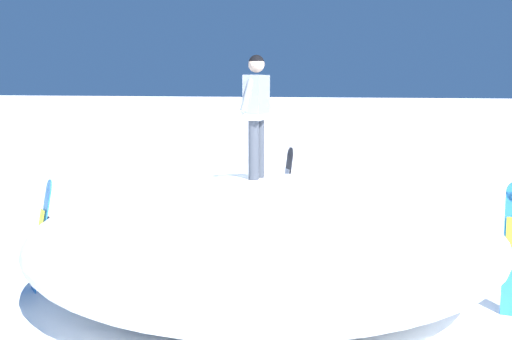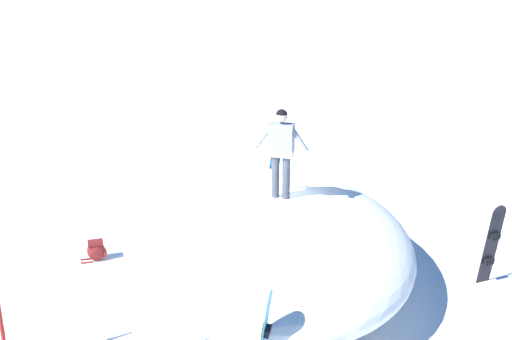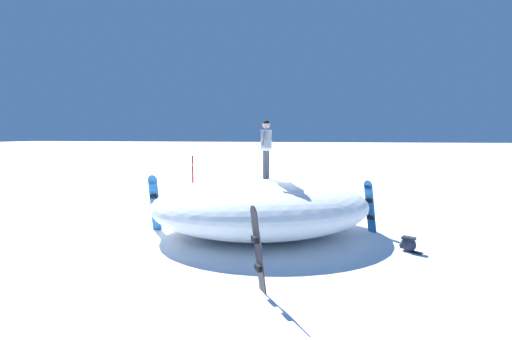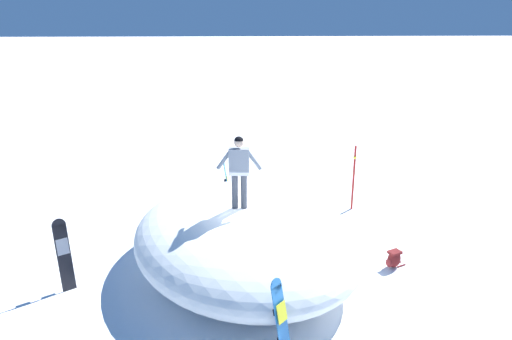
{
  "view_description": "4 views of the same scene",
  "coord_description": "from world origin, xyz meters",
  "px_view_note": "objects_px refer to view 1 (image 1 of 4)",
  "views": [
    {
      "loc": [
        -1.86,
        6.55,
        2.88
      ],
      "look_at": [
        0.1,
        -0.21,
        1.8
      ],
      "focal_mm": 39.12,
      "sensor_mm": 36.0,
      "label": 1
    },
    {
      "loc": [
        -10.69,
        -2.24,
        6.29
      ],
      "look_at": [
        0.34,
        -0.09,
        2.07
      ],
      "focal_mm": 46.58,
      "sensor_mm": 36.0,
      "label": 2
    },
    {
      "loc": [
        1.77,
        -10.39,
        2.88
      ],
      "look_at": [
        -0.17,
        -0.2,
        1.82
      ],
      "focal_mm": 24.62,
      "sensor_mm": 36.0,
      "label": 3
    },
    {
      "loc": [
        9.81,
        -0.69,
        5.73
      ],
      "look_at": [
        -0.15,
        -0.18,
        2.4
      ],
      "focal_mm": 32.84,
      "sensor_mm": 36.0,
      "label": 4
    }
  ],
  "objects_px": {
    "backpack_far": "(65,243)",
    "snowboarder_standing": "(256,106)",
    "snowboard_primary_upright": "(43,233)",
    "snowboard_tertiary_upright": "(287,186)"
  },
  "relations": [
    {
      "from": "snowboarder_standing",
      "to": "snowboard_primary_upright",
      "type": "relative_size",
      "value": 1.04
    },
    {
      "from": "snowboard_primary_upright",
      "to": "backpack_far",
      "type": "xyz_separation_m",
      "value": [
        0.74,
        -1.51,
        -0.62
      ]
    },
    {
      "from": "snowboarder_standing",
      "to": "snowboard_tertiary_upright",
      "type": "distance_m",
      "value": 4.21
    },
    {
      "from": "snowboarder_standing",
      "to": "snowboard_primary_upright",
      "type": "distance_m",
      "value": 3.51
    },
    {
      "from": "snowboard_tertiary_upright",
      "to": "snowboarder_standing",
      "type": "bearing_deg",
      "value": 96.79
    },
    {
      "from": "snowboard_tertiary_upright",
      "to": "backpack_far",
      "type": "bearing_deg",
      "value": 42.21
    },
    {
      "from": "backpack_far",
      "to": "snowboarder_standing",
      "type": "bearing_deg",
      "value": 166.72
    },
    {
      "from": "snowboard_primary_upright",
      "to": "snowboard_tertiary_upright",
      "type": "xyz_separation_m",
      "value": [
        -2.5,
        -4.44,
        0.03
      ]
    },
    {
      "from": "snowboard_primary_upright",
      "to": "backpack_far",
      "type": "distance_m",
      "value": 1.79
    },
    {
      "from": "snowboarder_standing",
      "to": "snowboard_primary_upright",
      "type": "bearing_deg",
      "value": 12.21
    }
  ]
}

